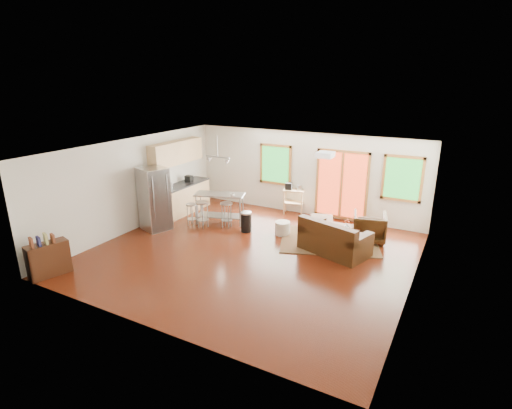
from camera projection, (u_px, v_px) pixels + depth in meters
The scene contains 29 objects.
floor at pixel (250, 254), 9.91m from camera, with size 7.50×7.00×0.02m, color #371106.
ceiling at pixel (250, 149), 9.10m from camera, with size 7.50×7.00×0.02m, color white.
back_wall at pixel (305, 174), 12.44m from camera, with size 7.50×0.02×2.60m, color silver.
left_wall at pixel (133, 184), 11.21m from camera, with size 0.02×7.00×2.60m, color silver.
right_wall at pixel (417, 232), 7.80m from camera, with size 0.02×7.00×2.60m, color silver.
front_wall at pixel (146, 261), 6.57m from camera, with size 7.50×0.02×2.60m, color silver.
window_left at pixel (275, 164), 12.79m from camera, with size 1.10×0.05×1.30m.
french_doors at pixel (342, 185), 11.92m from camera, with size 1.60×0.05×2.10m.
window_right at pixel (402, 179), 11.03m from camera, with size 1.10×0.05×1.30m.
rug at pixel (329, 240), 10.68m from camera, with size 2.52×1.94×0.03m, color #3E532F.
loveseat at pixel (334, 240), 9.85m from camera, with size 1.84×1.37×0.87m.
coffee_table at pixel (338, 228), 10.57m from camera, with size 1.10×0.74×0.41m.
armchair at pixel (369, 226), 10.57m from camera, with size 0.82×0.77×0.85m, color black.
ottoman at pixel (321, 224), 11.31m from camera, with size 0.61×0.61×0.41m, color black.
pouf at pixel (282, 228), 11.06m from camera, with size 0.42×0.42×0.37m, color beige.
vase at pixel (347, 226), 10.32m from camera, with size 0.20×0.20×0.29m.
book at pixel (355, 222), 10.44m from camera, with size 0.23×0.03×0.30m, color brown.
cabinets at pixel (180, 185), 12.62m from camera, with size 0.64×2.24×2.30m.
refrigerator at pixel (155, 199), 11.27m from camera, with size 0.90×0.89×1.79m.
island at pixel (220, 203), 11.78m from camera, with size 1.55×1.01×0.91m.
cup at pixel (232, 195), 11.25m from camera, with size 0.12×0.10×0.12m, color white.
bar_stool_a at pixel (191, 209), 11.65m from camera, with size 0.32×0.32×0.66m.
bar_stool_b at pixel (202, 208), 11.48m from camera, with size 0.43×0.43×0.78m.
bar_stool_c at pixel (226, 209), 11.47m from camera, with size 0.41×0.41×0.75m.
trash_can at pixel (246, 222), 11.24m from camera, with size 0.40×0.40×0.58m.
kitchen_cart at pixel (293, 193), 12.60m from camera, with size 0.74×0.58×1.00m.
bookshelf at pixel (48, 259), 8.73m from camera, with size 0.56×0.91×1.01m.
ceiling_flush at pixel (325, 155), 8.91m from camera, with size 0.35×0.35×0.12m, color white.
pendant_light at pixel (218, 160), 11.44m from camera, with size 0.80×0.18×0.79m.
Camera 1 is at (4.43, -7.89, 4.21)m, focal length 28.00 mm.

